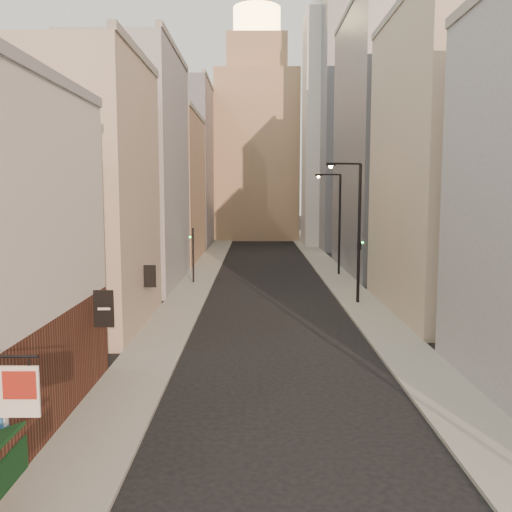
# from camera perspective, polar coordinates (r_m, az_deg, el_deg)

# --- Properties ---
(sidewalk_left) EXTENTS (3.00, 140.00, 0.15)m
(sidewalk_left) POSITION_cam_1_polar(r_m,az_deg,el_deg) (64.19, -4.77, -0.82)
(sidewalk_left) COLOR gray
(sidewalk_left) RESTS_ON ground
(sidewalk_right) EXTENTS (3.00, 140.00, 0.15)m
(sidewalk_right) POSITION_cam_1_polar(r_m,az_deg,el_deg) (64.44, 6.83, -0.82)
(sidewalk_right) COLOR gray
(sidewalk_right) RESTS_ON ground
(left_bldg_beige) EXTENTS (8.00, 12.00, 16.00)m
(left_bldg_beige) POSITION_cam_1_polar(r_m,az_deg,el_deg) (36.10, -17.53, 5.78)
(left_bldg_beige) COLOR #B6A48C
(left_bldg_beige) RESTS_ON ground
(left_bldg_grey) EXTENTS (8.00, 16.00, 20.00)m
(left_bldg_grey) POSITION_cam_1_polar(r_m,az_deg,el_deg) (51.61, -12.24, 8.30)
(left_bldg_grey) COLOR gray
(left_bldg_grey) RESTS_ON ground
(left_bldg_tan) EXTENTS (8.00, 18.00, 17.00)m
(left_bldg_tan) POSITION_cam_1_polar(r_m,az_deg,el_deg) (69.29, -9.06, 6.64)
(left_bldg_tan) COLOR tan
(left_bldg_tan) RESTS_ON ground
(left_bldg_wingrid) EXTENTS (8.00, 20.00, 24.00)m
(left_bldg_wingrid) POSITION_cam_1_polar(r_m,az_deg,el_deg) (89.18, -7.07, 8.89)
(left_bldg_wingrid) COLOR gray
(left_bldg_wingrid) RESTS_ON ground
(right_bldg_beige) EXTENTS (8.00, 16.00, 20.00)m
(right_bldg_beige) POSITION_cam_1_polar(r_m,az_deg,el_deg) (40.68, 19.13, 8.59)
(right_bldg_beige) COLOR #B6A48C
(right_bldg_beige) RESTS_ON ground
(right_bldg_wingrid) EXTENTS (8.00, 20.00, 26.00)m
(right_bldg_wingrid) POSITION_cam_1_polar(r_m,az_deg,el_deg) (60.10, 12.89, 10.88)
(right_bldg_wingrid) COLOR gray
(right_bldg_wingrid) RESTS_ON ground
(highrise) EXTENTS (21.00, 23.00, 51.20)m
(highrise) POSITION_cam_1_polar(r_m,az_deg,el_deg) (90.23, 12.86, 17.49)
(highrise) COLOR gray
(highrise) RESTS_ON ground
(clock_tower) EXTENTS (14.00, 14.00, 44.90)m
(clock_tower) POSITION_cam_1_polar(r_m,az_deg,el_deg) (100.88, 0.09, 11.87)
(clock_tower) COLOR tan
(clock_tower) RESTS_ON ground
(white_tower) EXTENTS (8.00, 8.00, 41.50)m
(white_tower) POSITION_cam_1_polar(r_m,az_deg,el_deg) (87.77, 7.50, 13.25)
(white_tower) COLOR silver
(white_tower) RESTS_ON ground
(streetlamp_mid) EXTENTS (2.64, 0.89, 10.28)m
(streetlamp_mid) POSITION_cam_1_polar(r_m,az_deg,el_deg) (41.88, 9.96, 3.13)
(streetlamp_mid) COLOR black
(streetlamp_mid) RESTS_ON ground
(streetlamp_far) EXTENTS (2.58, 0.65, 9.90)m
(streetlamp_far) POSITION_cam_1_polar(r_m,az_deg,el_deg) (55.99, 8.11, 3.78)
(streetlamp_far) COLOR black
(streetlamp_far) RESTS_ON ground
(traffic_light_left) EXTENTS (0.54, 0.43, 5.00)m
(traffic_light_left) POSITION_cam_1_polar(r_m,az_deg,el_deg) (50.94, -6.32, 1.16)
(traffic_light_left) COLOR black
(traffic_light_left) RESTS_ON ground
(traffic_light_right) EXTENTS (0.66, 0.66, 5.00)m
(traffic_light_right) POSITION_cam_1_polar(r_m,az_deg,el_deg) (45.99, 10.28, 0.83)
(traffic_light_right) COLOR black
(traffic_light_right) RESTS_ON ground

